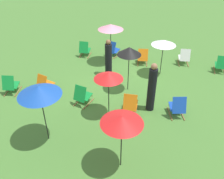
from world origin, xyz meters
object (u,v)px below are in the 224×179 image
Objects in this scene: umbrella_2 at (122,120)px; person_1 at (152,89)px; deckchair_8 at (143,57)px; umbrella_5 at (111,27)px; deckchair_3 at (85,49)px; deckchair_6 at (82,96)px; deckchair_9 at (113,49)px; deckchair_7 at (130,104)px; umbrella_1 at (129,51)px; deckchair_12 at (45,84)px; deckchair_13 at (11,85)px; umbrella_4 at (164,43)px; person_0 at (108,59)px; deckchair_10 at (178,107)px; umbrella_3 at (108,76)px; umbrella_0 at (39,91)px; deckchair_4 at (184,57)px; deckchair_5 at (221,65)px.

umbrella_2 is 0.94× the size of person_1.
umbrella_5 is at bearing -1.47° from deckchair_8.
deckchair_3 is 4.27m from deckchair_6.
umbrella_5 is at bearing -79.53° from deckchair_6.
person_1 reaches higher than deckchair_9.
umbrella_1 is (0.42, -1.48, 1.38)m from deckchair_7.
deckchair_13 is (1.32, 0.41, 0.00)m from deckchair_12.
umbrella_1 is 1.74m from person_1.
umbrella_2 reaches higher than deckchair_8.
umbrella_2 is 1.07× the size of umbrella_4.
umbrella_4 is 2.52m from person_0.
umbrella_2 reaches higher than deckchair_10.
umbrella_4 is at bearing -113.54° from umbrella_3.
umbrella_0 is at bearing 125.71° from person_0.
deckchair_13 is at bearing -35.86° from umbrella_0.
deckchair_7 is 4.84m from deckchair_9.
deckchair_13 is (3.09, 0.08, 0.00)m from deckchair_6.
deckchair_3 is 0.96× the size of deckchair_9.
umbrella_5 is (-0.10, 0.73, 1.47)m from deckchair_9.
umbrella_4 is (1.02, 1.35, 1.20)m from deckchair_4.
deckchair_12 is 3.14m from umbrella_0.
deckchair_9 is (0.03, -4.41, 0.00)m from deckchair_6.
umbrella_3 is at bearing 150.83° from person_0.
umbrella_0 reaches higher than deckchair_13.
deckchair_9 is 0.51× the size of umbrella_3.
deckchair_7 is (-3.33, 4.05, 0.00)m from deckchair_3.
deckchair_12 is (1.74, 4.08, 0.00)m from deckchair_9.
deckchair_6 is 0.50× the size of umbrella_4.
deckchair_3 and deckchair_10 have the same top height.
umbrella_2 is (-0.66, 3.87, -0.07)m from umbrella_1.
deckchair_5 is at bearing 159.00° from deckchair_4.
deckchair_5 is at bearing -175.18° from umbrella_5.
deckchair_5 is at bearing -136.94° from deckchair_12.
deckchair_12 and deckchair_13 have the same top height.
deckchair_6 is at bearing 127.04° from person_0.
deckchair_5 is 4.91m from umbrella_1.
person_0 is at bearing -98.53° from umbrella_0.
deckchair_9 is (1.90, -4.45, 0.00)m from deckchair_7.
person_1 reaches higher than umbrella_2.
deckchair_3 and deckchair_4 have the same top height.
umbrella_3 is (4.19, 4.42, 1.22)m from deckchair_5.
umbrella_2 is (-5.20, 2.35, 1.31)m from deckchair_13.
umbrella_0 is 3.94m from umbrella_1.
deckchair_13 is at bearing 81.02° from person_0.
deckchair_5 is at bearing -132.07° from deckchair_10.
deckchair_4 is at bearing -115.73° from deckchair_7.
deckchair_4 and deckchair_12 have the same top height.
umbrella_5 is (-3.16, -3.76, 1.47)m from deckchair_13.
deckchair_13 is at bearing 49.99° from umbrella_5.
umbrella_1 reaches higher than deckchair_8.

